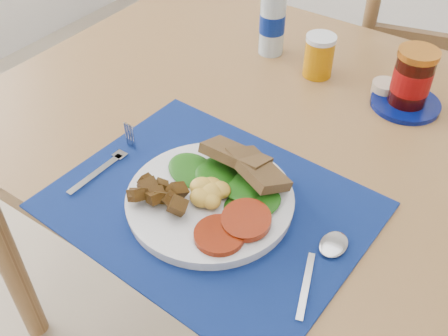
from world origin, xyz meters
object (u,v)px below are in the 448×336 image
at_px(chair_far, 428,70).
at_px(water_bottle, 273,17).
at_px(breakfast_plate, 206,196).
at_px(jam_on_saucer, 411,82).
at_px(juice_glass, 319,57).

xyz_separation_m(chair_far, water_bottle, (-0.27, -0.44, 0.26)).
bearing_deg(breakfast_plate, jam_on_saucer, 78.75).
bearing_deg(chair_far, water_bottle, 43.95).
relative_size(chair_far, juice_glass, 12.87).
distance_m(chair_far, breakfast_plate, 0.96).
bearing_deg(water_bottle, chair_far, 58.35).
bearing_deg(water_bottle, jam_on_saucer, -5.20).
bearing_deg(juice_glass, chair_far, 73.56).
distance_m(chair_far, water_bottle, 0.58).
distance_m(breakfast_plate, water_bottle, 0.52).
bearing_deg(jam_on_saucer, water_bottle, 174.80).
relative_size(chair_far, water_bottle, 5.70).
xyz_separation_m(chair_far, jam_on_saucer, (0.06, -0.47, 0.23)).
height_order(chair_far, juice_glass, chair_far).
height_order(breakfast_plate, jam_on_saucer, jam_on_saucer).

